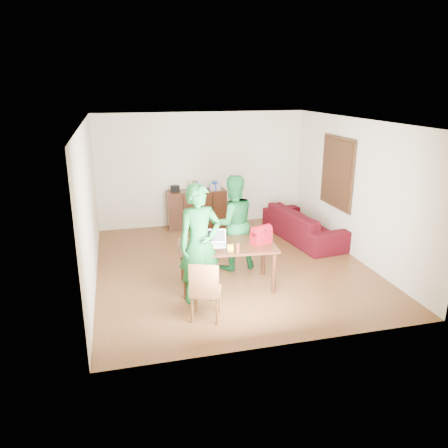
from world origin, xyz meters
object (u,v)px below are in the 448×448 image
object	(u,v)px
laptop	(216,243)
person_near	(200,244)
person_far	(233,223)
bottle	(238,247)
red_bag	(261,236)
chair	(206,302)
sofa	(304,225)
table	(227,250)

from	to	relation	value
laptop	person_near	bearing A→B (deg)	-120.42
person_far	laptop	xyz separation A→B (m)	(-0.49, -0.75, -0.09)
bottle	red_bag	size ratio (longest dim) A/B	0.54
chair	bottle	world-z (taller)	bottle
sofa	chair	bearing A→B (deg)	127.77
table	person_far	bearing A→B (deg)	73.38
table	laptop	distance (m)	0.23
table	person_near	size ratio (longest dim) A/B	0.89
bottle	red_bag	bearing A→B (deg)	31.85
table	sofa	distance (m)	2.97
chair	person_far	distance (m)	2.03
sofa	bottle	bearing A→B (deg)	128.58
chair	person_near	bearing A→B (deg)	106.74
laptop	chair	bearing A→B (deg)	-98.94
table	laptop	bearing A→B (deg)	-173.22
bottle	table	bearing A→B (deg)	101.43
chair	sofa	distance (m)	4.04
table	person_near	world-z (taller)	person_near
table	bottle	bearing A→B (deg)	-73.24
laptop	bottle	xyz separation A→B (m)	(0.27, -0.38, 0.05)
table	person_far	distance (m)	0.83
person_near	bottle	xyz separation A→B (m)	(0.61, -0.01, -0.11)
laptop	red_bag	bearing A→B (deg)	6.98
table	sofa	xyz separation A→B (m)	(2.26, 1.90, -0.33)
sofa	table	bearing A→B (deg)	122.30
chair	bottle	distance (m)	1.05
person_near	sofa	xyz separation A→B (m)	(2.79, 2.28, -0.62)
red_bag	table	bearing A→B (deg)	151.10
person_far	laptop	world-z (taller)	person_far
person_far	sofa	world-z (taller)	person_far
laptop	bottle	bearing A→B (deg)	-42.65
person_near	person_far	world-z (taller)	person_near
chair	bottle	size ratio (longest dim) A/B	5.06
chair	person_far	size ratio (longest dim) A/B	0.52
person_near	sofa	distance (m)	3.65
sofa	red_bag	bearing A→B (deg)	131.82
table	laptop	world-z (taller)	laptop
chair	laptop	size ratio (longest dim) A/B	2.46
person_far	sofa	distance (m)	2.34
table	bottle	distance (m)	0.44
table	chair	bearing A→B (deg)	-114.81
person_far	bottle	size ratio (longest dim) A/B	9.70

